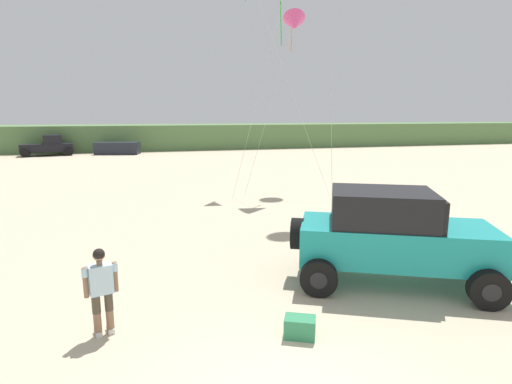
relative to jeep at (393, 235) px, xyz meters
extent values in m
cube|color=#567A47|center=(1.94, 40.40, 0.18)|extent=(90.00, 7.41, 2.75)
cube|color=teal|center=(0.06, -0.03, -0.19)|extent=(4.77, 3.51, 0.90)
cube|color=teal|center=(1.56, -0.72, 0.18)|extent=(1.71, 2.00, 0.12)
cube|color=black|center=(-0.25, 0.12, 0.66)|extent=(2.82, 2.56, 0.80)
cube|color=black|center=(0.84, -0.38, 0.62)|extent=(0.79, 1.56, 0.72)
cube|color=black|center=(2.13, -0.98, -0.46)|extent=(0.94, 1.72, 0.28)
cylinder|color=black|center=(-2.04, 0.94, -0.09)|extent=(0.60, 0.83, 0.77)
cylinder|color=black|center=(2.08, 0.18, -0.78)|extent=(0.89, 0.62, 0.84)
cylinder|color=black|center=(2.08, 0.18, -0.78)|extent=(0.48, 0.45, 0.38)
cylinder|color=black|center=(1.22, -1.70, -0.78)|extent=(0.89, 0.62, 0.84)
cylinder|color=black|center=(1.22, -1.70, -0.78)|extent=(0.48, 0.45, 0.38)
cylinder|color=black|center=(-1.10, 1.64, -0.78)|extent=(0.89, 0.62, 0.84)
cylinder|color=black|center=(-1.10, 1.64, -0.78)|extent=(0.48, 0.45, 0.38)
cylinder|color=black|center=(-1.96, -0.23, -0.78)|extent=(0.89, 0.62, 0.84)
cylinder|color=black|center=(-1.96, -0.23, -0.78)|extent=(0.48, 0.45, 0.38)
cylinder|color=#8C664C|center=(-6.54, -0.78, -0.95)|extent=(0.14, 0.14, 0.49)
cylinder|color=#4C4233|center=(-6.54, -0.78, -0.56)|extent=(0.15, 0.15, 0.36)
cube|color=silver|center=(-6.55, -0.74, -1.15)|extent=(0.18, 0.28, 0.10)
cylinder|color=#8C664C|center=(-6.33, -0.72, -0.95)|extent=(0.14, 0.14, 0.49)
cylinder|color=#4C4233|center=(-6.33, -0.72, -0.56)|extent=(0.15, 0.15, 0.36)
cube|color=silver|center=(-6.34, -0.68, -1.15)|extent=(0.18, 0.28, 0.10)
cube|color=silver|center=(-6.43, -0.75, -0.11)|extent=(0.46, 0.36, 0.54)
cylinder|color=#8C664C|center=(-6.67, -0.82, -0.12)|extent=(0.09, 0.09, 0.56)
cylinder|color=silver|center=(-6.67, -0.82, 0.07)|extent=(0.11, 0.11, 0.16)
cylinder|color=#8C664C|center=(-6.19, -0.68, -0.12)|extent=(0.09, 0.09, 0.56)
cylinder|color=silver|center=(-6.19, -0.68, 0.07)|extent=(0.11, 0.11, 0.16)
cylinder|color=#8C664C|center=(-6.43, -0.75, 0.20)|extent=(0.10, 0.10, 0.08)
sphere|color=#8C664C|center=(-6.43, -0.75, 0.34)|extent=(0.21, 0.21, 0.21)
sphere|color=black|center=(-6.43, -0.76, 0.36)|extent=(0.21, 0.21, 0.21)
cube|color=#2D7F51|center=(-2.97, -1.73, -1.01)|extent=(0.66, 0.56, 0.38)
cube|color=black|center=(-15.22, 35.04, -0.44)|extent=(4.86, 2.68, 0.76)
cube|color=black|center=(-14.67, 35.14, 0.36)|extent=(1.89, 2.05, 0.84)
cylinder|color=black|center=(-13.58, 36.40, -0.82)|extent=(0.79, 0.39, 0.76)
cylinder|color=black|center=(-13.21, 34.34, -0.82)|extent=(0.79, 0.39, 0.76)
cylinder|color=black|center=(-17.22, 35.75, -0.82)|extent=(0.79, 0.39, 0.76)
cylinder|color=black|center=(-16.85, 33.68, -0.82)|extent=(0.79, 0.39, 0.76)
cube|color=#1E232D|center=(-8.69, 34.68, -0.60)|extent=(4.46, 2.54, 1.20)
cone|color=#E04C93|center=(2.00, 12.72, 7.38)|extent=(1.55, 1.71, 1.43)
cylinder|color=orange|center=(1.85, 12.72, 6.56)|extent=(0.05, 0.10, 1.14)
cylinder|color=silver|center=(0.51, 12.03, 3.11)|extent=(2.99, 1.39, 8.53)
cylinder|color=silver|center=(1.21, 11.29, 4.35)|extent=(2.83, 4.70, 11.01)
cylinder|color=silver|center=(1.34, 6.78, 5.44)|extent=(1.06, 3.69, 13.18)
cylinder|color=green|center=(0.90, 11.56, 7.08)|extent=(0.05, 0.27, 2.08)
cylinder|color=silver|center=(-0.37, 11.01, 3.65)|extent=(2.86, 1.13, 9.61)
camera|label=1|loc=(-5.44, -8.06, 2.82)|focal=28.34mm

